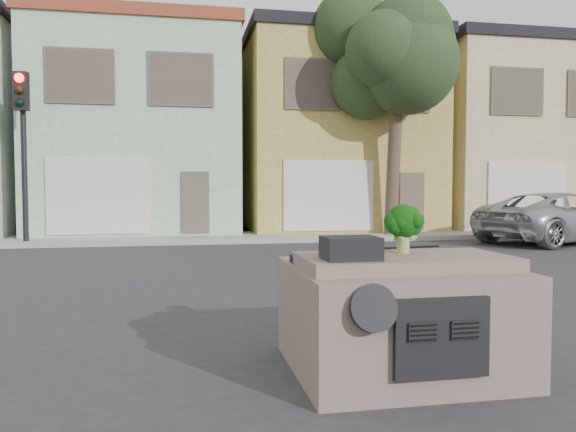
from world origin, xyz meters
name	(u,v)px	position (x,y,z in m)	size (l,w,h in m)	color
ground_plane	(320,305)	(0.00, 0.00, 0.00)	(120.00, 120.00, 0.00)	#303033
sidewalk	(243,237)	(0.00, 10.50, 0.07)	(40.00, 3.00, 0.15)	gray
townhouse_mint	(141,134)	(-3.50, 14.50, 3.77)	(7.20, 8.20, 7.55)	#9CC89E
townhouse_tan	(328,138)	(4.00, 14.50, 3.77)	(7.20, 8.20, 7.55)	tan
townhouse_beige	(494,140)	(11.50, 14.50, 3.77)	(7.20, 8.20, 7.55)	#C9B47F
silver_pickup	(560,243)	(9.65, 7.53, 0.00)	(2.61, 5.65, 1.57)	#B2B5BA
traffic_signal	(23,159)	(-6.50, 9.50, 2.55)	(0.40, 0.40, 5.10)	black
tree_near	(394,112)	(5.00, 9.80, 4.25)	(4.40, 4.00, 8.50)	#273B1D
car_dashboard	(397,311)	(0.00, -3.00, 0.56)	(2.00, 1.80, 1.12)	#756055
instrument_hump	(351,248)	(-0.58, -3.35, 1.22)	(0.48, 0.38, 0.20)	black
wiper_arm	(410,247)	(0.28, -2.62, 1.13)	(0.70, 0.03, 0.02)	black
broccoli	(403,228)	(0.06, -2.99, 1.36)	(0.39, 0.39, 0.48)	#0A3408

